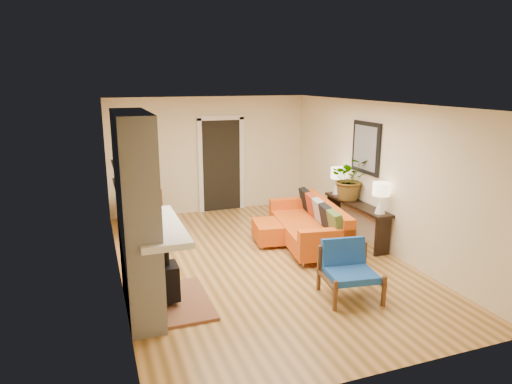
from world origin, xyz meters
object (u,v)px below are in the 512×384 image
at_px(blue_chair, 348,266).
at_px(dining_table, 146,201).
at_px(houseplant, 350,178).
at_px(sofa, 312,225).
at_px(lamp_far, 338,177).
at_px(ottoman, 276,231).
at_px(console_table, 356,210).
at_px(lamp_near, 381,194).

distance_m(blue_chair, dining_table, 4.44).
bearing_deg(houseplant, dining_table, 156.13).
bearing_deg(sofa, lamp_far, 36.66).
distance_m(ottoman, console_table, 1.56).
relative_size(ottoman, dining_table, 0.50).
xyz_separation_m(console_table, lamp_near, (0.00, -0.72, 0.49)).
xyz_separation_m(dining_table, lamp_near, (3.64, -2.59, 0.44)).
height_order(blue_chair, lamp_far, lamp_far).
distance_m(sofa, blue_chair, 2.02).
bearing_deg(blue_chair, console_table, 55.19).
bearing_deg(houseplant, lamp_far, 88.79).
bearing_deg(dining_table, ottoman, -34.44).
relative_size(lamp_near, lamp_far, 1.00).
height_order(sofa, lamp_near, lamp_near).
bearing_deg(console_table, ottoman, 165.67).
bearing_deg(blue_chair, lamp_far, 63.25).
bearing_deg(sofa, blue_chair, -102.41).
bearing_deg(blue_chair, houseplant, 58.66).
distance_m(console_table, lamp_far, 0.87).
xyz_separation_m(sofa, dining_table, (-2.74, 1.81, 0.25)).
height_order(console_table, lamp_far, lamp_far).
bearing_deg(dining_table, lamp_near, -35.38).
xyz_separation_m(lamp_near, houseplant, (-0.01, 0.98, 0.08)).
height_order(console_table, houseplant, houseplant).
xyz_separation_m(ottoman, lamp_far, (1.48, 0.35, 0.83)).
height_order(dining_table, houseplant, houseplant).
relative_size(sofa, houseplant, 2.75).
height_order(ottoman, blue_chair, blue_chair).
relative_size(ottoman, lamp_near, 1.66).
distance_m(sofa, lamp_far, 1.31).
bearing_deg(houseplant, sofa, -167.50).
bearing_deg(ottoman, sofa, -28.89).
bearing_deg(sofa, console_table, -3.71).
bearing_deg(dining_table, houseplant, -23.87).
relative_size(blue_chair, dining_table, 0.47).
xyz_separation_m(blue_chair, dining_table, (-2.31, 3.78, 0.21)).
height_order(ottoman, lamp_far, lamp_far).
height_order(dining_table, console_table, dining_table).
bearing_deg(dining_table, sofa, -33.33).
bearing_deg(sofa, lamp_near, -41.03).
bearing_deg(dining_table, lamp_far, -17.32).
height_order(sofa, dining_table, dining_table).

